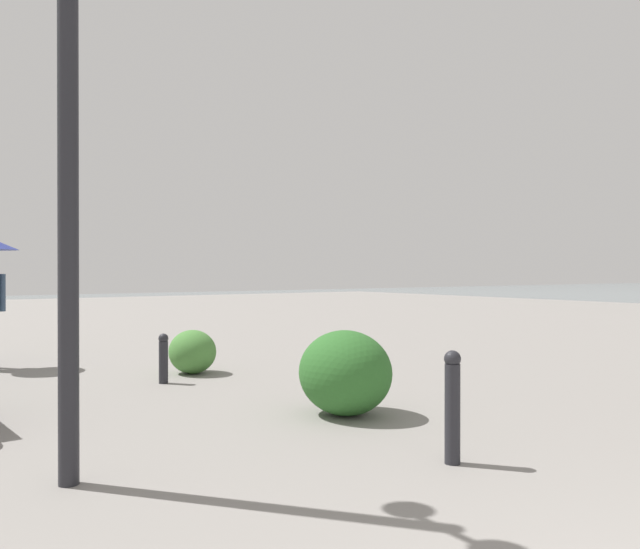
{
  "coord_description": "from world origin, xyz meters",
  "views": [
    {
      "loc": [
        0.04,
        2.5,
        1.48
      ],
      "look_at": [
        9.89,
        -4.36,
        1.42
      ],
      "focal_mm": 35.22,
      "sensor_mm": 36.0,
      "label": 1
    }
  ],
  "objects": [
    {
      "name": "shrub_round",
      "position": [
        8.54,
        -1.16,
        0.32
      ],
      "size": [
        0.74,
        0.67,
        0.63
      ],
      "color": "#477F38",
      "rests_on": "ground"
    },
    {
      "name": "shrub_low",
      "position": [
        5.19,
        -1.4,
        0.44
      ],
      "size": [
        1.03,
        0.93,
        0.87
      ],
      "color": "#2D6628",
      "rests_on": "ground"
    },
    {
      "name": "bollard_mid",
      "position": [
        8.01,
        -0.52,
        0.35
      ],
      "size": [
        0.13,
        0.13,
        0.66
      ],
      "color": "#232328",
      "rests_on": "ground"
    },
    {
      "name": "bollard_near",
      "position": [
        3.41,
        -1.09,
        0.45
      ],
      "size": [
        0.13,
        0.13,
        0.87
      ],
      "color": "#232328",
      "rests_on": "ground"
    },
    {
      "name": "lamppost",
      "position": [
        4.61,
        1.45,
        2.71
      ],
      "size": [
        0.98,
        0.28,
        4.08
      ],
      "color": "#232328",
      "rests_on": "ground"
    }
  ]
}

